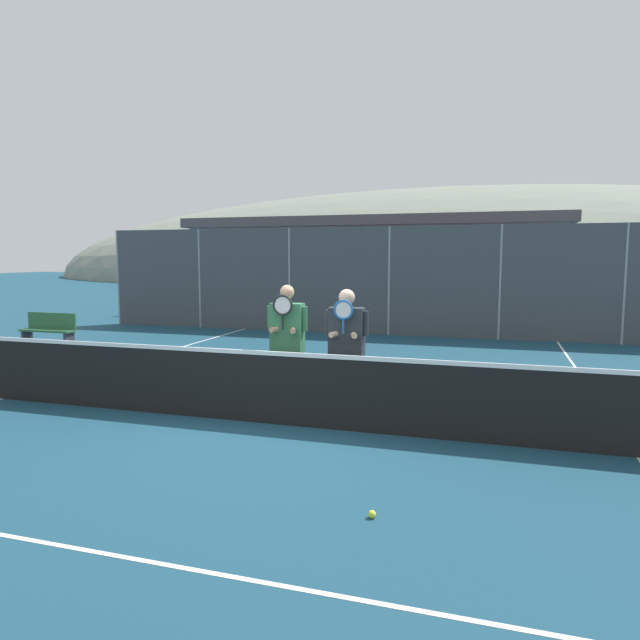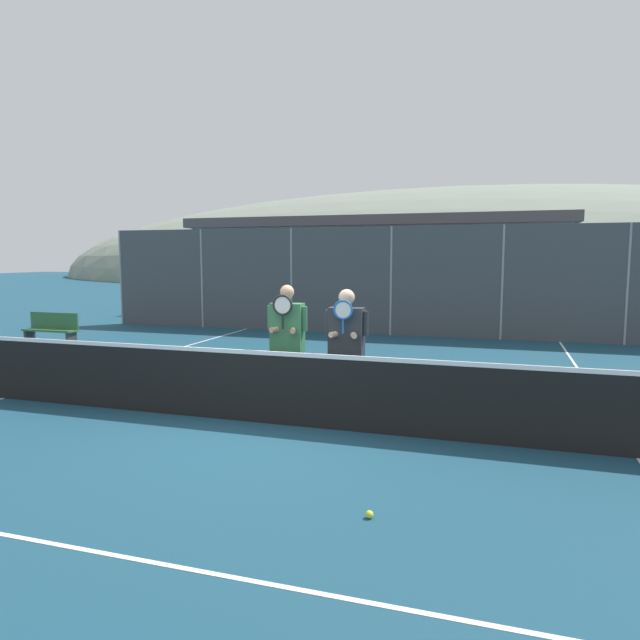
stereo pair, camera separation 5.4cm
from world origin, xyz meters
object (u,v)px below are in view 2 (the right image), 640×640
at_px(car_left_of_center, 397,299).
at_px(bench_courtside, 52,329).
at_px(player_center_left, 346,342).
at_px(player_leftmost, 287,338).
at_px(car_center, 573,301).
at_px(car_far_left, 246,296).
at_px(tennis_ball_on_court, 369,514).

relative_size(car_left_of_center, bench_courtside, 3.28).
relative_size(player_center_left, bench_courtside, 1.26).
xyz_separation_m(player_leftmost, car_center, (4.86, 10.35, -0.14)).
height_order(car_far_left, tennis_ball_on_court, car_far_left).
xyz_separation_m(player_center_left, car_left_of_center, (-1.20, 10.83, -0.21)).
bearing_deg(tennis_ball_on_court, car_left_of_center, 99.03).
height_order(player_leftmost, player_center_left, player_leftmost).
height_order(player_center_left, bench_courtside, player_center_left).
bearing_deg(car_left_of_center, player_center_left, -83.68).
xyz_separation_m(player_center_left, car_far_left, (-6.42, 10.53, -0.21)).
bearing_deg(car_left_of_center, player_leftmost, -88.24).
bearing_deg(car_center, bench_courtside, -152.49).
bearing_deg(tennis_ball_on_court, car_far_left, 118.88).
bearing_deg(car_left_of_center, car_center, -5.17).
bearing_deg(car_center, tennis_ball_on_court, -102.85).
bearing_deg(car_center, player_center_left, -111.09).
height_order(player_center_left, tennis_ball_on_court, player_center_left).
relative_size(player_leftmost, player_center_left, 1.02).
xyz_separation_m(player_leftmost, tennis_ball_on_court, (1.84, -2.88, -1.05)).
relative_size(player_center_left, tennis_ball_on_court, 26.34).
relative_size(player_leftmost, car_left_of_center, 0.39).
relative_size(player_center_left, car_center, 0.44).
height_order(player_center_left, car_far_left, player_center_left).
height_order(player_leftmost, bench_courtside, player_leftmost).
xyz_separation_m(car_far_left, car_center, (10.41, -0.17, 0.08)).
relative_size(car_center, bench_courtside, 2.89).
distance_m(car_far_left, car_center, 10.41).
xyz_separation_m(player_center_left, car_center, (3.99, 10.36, -0.13)).
relative_size(car_far_left, car_left_of_center, 0.89).
bearing_deg(player_center_left, player_leftmost, 179.28).
distance_m(player_leftmost, car_far_left, 11.90).
bearing_deg(tennis_ball_on_court, bench_courtside, 144.85).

